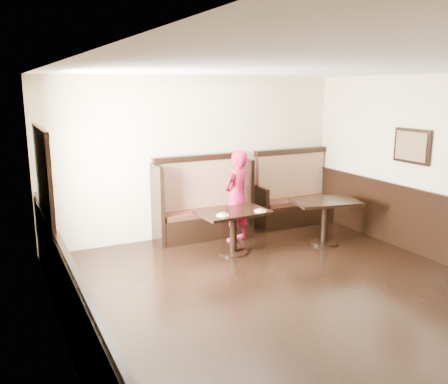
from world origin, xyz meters
TOP-DOWN VIEW (x-y plane):
  - ground at (0.00, 0.00)m, footprint 7.00×7.00m
  - room_shell at (-0.30, 0.28)m, footprint 7.00×7.00m
  - booth_main at (0.00, 3.30)m, footprint 1.75×0.72m
  - booth_neighbor at (1.95, 3.29)m, footprint 1.65×0.72m
  - table_main at (0.08, 2.25)m, footprint 1.14×0.75m
  - table_neighbor at (1.71, 2.02)m, footprint 1.20×0.91m
  - child at (0.44, 2.82)m, footprint 0.68×0.58m
  - pizza_plate_left at (-0.18, 2.10)m, footprint 0.20×0.20m
  - pizza_plate_right at (0.45, 2.05)m, footprint 0.20×0.20m

SIDE VIEW (x-z plane):
  - ground at x=0.00m, z-range 0.00..0.00m
  - booth_neighbor at x=1.95m, z-range -0.24..1.21m
  - booth_main at x=0.00m, z-range -0.20..1.25m
  - table_main at x=0.08m, z-range 0.19..0.89m
  - table_neighbor at x=1.71m, z-range 0.19..0.93m
  - room_shell at x=-0.30m, z-range -2.83..4.17m
  - pizza_plate_right at x=0.45m, z-range 0.69..0.73m
  - pizza_plate_left at x=-0.18m, z-range 0.69..0.73m
  - child at x=0.44m, z-range 0.00..1.57m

